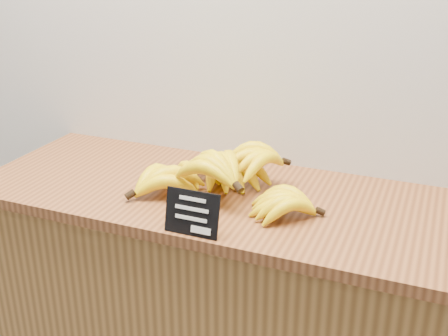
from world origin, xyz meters
TOP-DOWN VIEW (x-y plane):
  - counter_top at (-0.12, 2.75)m, footprint 1.41×0.54m
  - chalkboard_sign at (-0.12, 2.51)m, footprint 0.13×0.03m
  - banana_pile at (-0.15, 2.74)m, footprint 0.55×0.38m

SIDE VIEW (x-z plane):
  - counter_top at x=-0.12m, z-range 0.90..0.93m
  - banana_pile at x=-0.15m, z-range 0.92..1.04m
  - chalkboard_sign at x=-0.12m, z-range 0.93..1.03m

